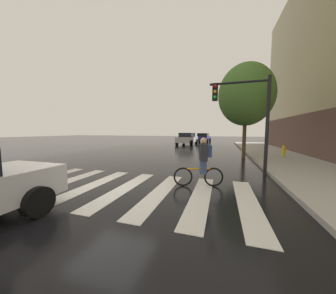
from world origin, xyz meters
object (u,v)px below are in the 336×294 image
(cyclist, at_px, (202,162))
(street_tree_near, at_px, (246,95))
(traffic_light_near, at_px, (247,109))
(sedan_mid, at_px, (187,139))
(sedan_far, at_px, (203,138))
(fire_hydrant, at_px, (284,151))

(cyclist, xyz_separation_m, street_tree_near, (2.10, 7.04, 3.49))
(traffic_light_near, xyz_separation_m, street_tree_near, (0.49, 4.71, 1.48))
(sedan_mid, bearing_deg, cyclist, -77.48)
(sedan_far, relative_size, traffic_light_near, 1.10)
(cyclist, relative_size, street_tree_near, 0.26)
(sedan_far, xyz_separation_m, traffic_light_near, (3.96, -21.35, 2.06))
(traffic_light_near, relative_size, fire_hydrant, 5.38)
(cyclist, bearing_deg, traffic_light_near, 55.46)
(sedan_far, height_order, street_tree_near, street_tree_near)
(traffic_light_near, xyz_separation_m, fire_hydrant, (3.18, 5.64, -2.33))
(sedan_far, xyz_separation_m, street_tree_near, (4.46, -16.64, 3.53))
(cyclist, distance_m, traffic_light_near, 3.47)
(street_tree_near, bearing_deg, cyclist, -106.59)
(sedan_mid, bearing_deg, street_tree_near, -60.99)
(sedan_far, distance_m, fire_hydrant, 17.26)
(sedan_far, relative_size, fire_hydrant, 5.94)
(traffic_light_near, relative_size, street_tree_near, 0.65)
(sedan_mid, relative_size, street_tree_near, 0.78)
(cyclist, bearing_deg, fire_hydrant, 59.04)
(fire_hydrant, bearing_deg, traffic_light_near, -119.40)
(sedan_mid, distance_m, cyclist, 18.50)
(cyclist, xyz_separation_m, fire_hydrant, (4.78, 7.97, -0.31))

